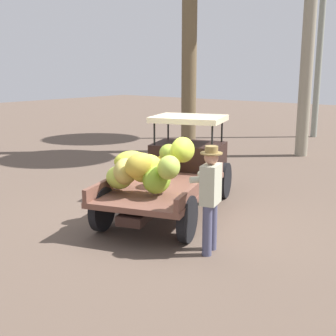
% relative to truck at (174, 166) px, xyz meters
% --- Properties ---
extents(ground_plane, '(60.00, 60.00, 0.00)m').
position_rel_truck_xyz_m(ground_plane, '(-0.58, -0.22, -0.91)').
color(ground_plane, brown).
extents(truck, '(4.66, 2.85, 1.84)m').
position_rel_truck_xyz_m(truck, '(0.00, 0.00, 0.00)').
color(truck, black).
rests_on(truck, ground).
extents(farmer, '(0.54, 0.50, 1.71)m').
position_rel_truck_xyz_m(farmer, '(-1.45, -1.84, 0.07)').
color(farmer, '#4D4E6D').
rests_on(farmer, ground).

